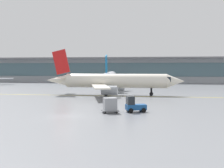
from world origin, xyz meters
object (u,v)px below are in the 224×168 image
(gate_airplane_1, at_px, (110,77))
(cargo_dolly_lead, at_px, (110,105))
(taxiing_regional_jet, at_px, (114,81))
(baggage_tug, at_px, (134,105))

(gate_airplane_1, distance_m, cargo_dolly_lead, 60.63)
(taxiing_regional_jet, bearing_deg, gate_airplane_1, 101.67)
(taxiing_regional_jet, distance_m, cargo_dolly_lead, 25.48)
(taxiing_regional_jet, height_order, baggage_tug, taxiing_regional_jet)
(taxiing_regional_jet, relative_size, baggage_tug, 10.05)
(taxiing_regional_jet, xyz_separation_m, cargo_dolly_lead, (3.34, -25.19, -1.87))
(taxiing_regional_jet, bearing_deg, baggage_tug, -74.51)
(gate_airplane_1, height_order, baggage_tug, gate_airplane_1)
(baggage_tug, height_order, cargo_dolly_lead, baggage_tug)
(taxiing_regional_jet, distance_m, baggage_tug, 24.98)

